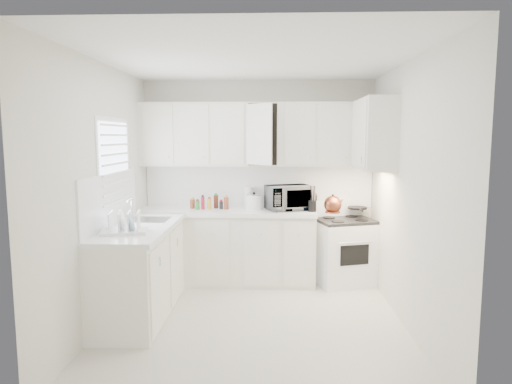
{
  "coord_description": "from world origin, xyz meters",
  "views": [
    {
      "loc": [
        0.18,
        -4.39,
        1.87
      ],
      "look_at": [
        0.0,
        0.7,
        1.25
      ],
      "focal_mm": 31.79,
      "sensor_mm": 36.0,
      "label": 1
    }
  ],
  "objects_px": {
    "rice_cooker": "(254,201)",
    "dish_rack": "(124,221)",
    "stove": "(344,243)",
    "tea_kettle": "(333,203)",
    "utensil_crock": "(312,198)",
    "microwave": "(289,195)"
  },
  "relations": [
    {
      "from": "tea_kettle",
      "to": "utensil_crock",
      "type": "bearing_deg",
      "value": 156.73
    },
    {
      "from": "rice_cooker",
      "to": "microwave",
      "type": "bearing_deg",
      "value": 13.52
    },
    {
      "from": "stove",
      "to": "tea_kettle",
      "type": "bearing_deg",
      "value": -154.72
    },
    {
      "from": "stove",
      "to": "utensil_crock",
      "type": "distance_m",
      "value": 0.73
    },
    {
      "from": "rice_cooker",
      "to": "dish_rack",
      "type": "distance_m",
      "value": 1.91
    },
    {
      "from": "tea_kettle",
      "to": "rice_cooker",
      "type": "height_order",
      "value": "tea_kettle"
    },
    {
      "from": "tea_kettle",
      "to": "utensil_crock",
      "type": "xyz_separation_m",
      "value": [
        -0.25,
        0.05,
        0.05
      ]
    },
    {
      "from": "microwave",
      "to": "utensil_crock",
      "type": "relative_size",
      "value": 1.69
    },
    {
      "from": "rice_cooker",
      "to": "tea_kettle",
      "type": "bearing_deg",
      "value": 4.08
    },
    {
      "from": "utensil_crock",
      "to": "dish_rack",
      "type": "distance_m",
      "value": 2.34
    },
    {
      "from": "tea_kettle",
      "to": "stove",
      "type": "bearing_deg",
      "value": 29.06
    },
    {
      "from": "utensil_crock",
      "to": "tea_kettle",
      "type": "bearing_deg",
      "value": -10.7
    },
    {
      "from": "rice_cooker",
      "to": "dish_rack",
      "type": "xyz_separation_m",
      "value": [
        -1.2,
        -1.48,
        0.01
      ]
    },
    {
      "from": "microwave",
      "to": "rice_cooker",
      "type": "bearing_deg",
      "value": 157.6
    },
    {
      "from": "rice_cooker",
      "to": "utensil_crock",
      "type": "height_order",
      "value": "utensil_crock"
    },
    {
      "from": "stove",
      "to": "microwave",
      "type": "distance_m",
      "value": 0.93
    },
    {
      "from": "stove",
      "to": "dish_rack",
      "type": "distance_m",
      "value": 2.81
    },
    {
      "from": "microwave",
      "to": "tea_kettle",
      "type": "bearing_deg",
      "value": -39.37
    },
    {
      "from": "stove",
      "to": "tea_kettle",
      "type": "distance_m",
      "value": 0.58
    },
    {
      "from": "microwave",
      "to": "dish_rack",
      "type": "bearing_deg",
      "value": -158.12
    },
    {
      "from": "rice_cooker",
      "to": "utensil_crock",
      "type": "xyz_separation_m",
      "value": [
        0.73,
        -0.16,
        0.06
      ]
    },
    {
      "from": "stove",
      "to": "utensil_crock",
      "type": "bearing_deg",
      "value": 178.55
    }
  ]
}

